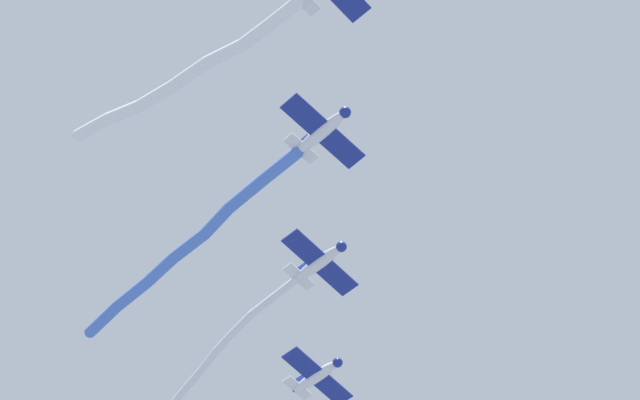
{
  "coord_description": "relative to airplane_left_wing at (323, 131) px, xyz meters",
  "views": [
    {
      "loc": [
        -18.56,
        -27.32,
        4.27
      ],
      "look_at": [
        7.76,
        16.94,
        81.66
      ],
      "focal_mm": 69.08,
      "sensor_mm": 36.0,
      "label": 1
    }
  ],
  "objects": [
    {
      "name": "smoke_trail_lead",
      "position": [
        -10.56,
        1.39,
        0.68
      ],
      "size": [
        9.27,
        19.52,
        3.32
      ],
      "color": "white"
    },
    {
      "name": "airplane_slot",
      "position": [
        11.95,
        20.95,
        0.5
      ],
      "size": [
        7.41,
        5.68,
        1.83
      ],
      "rotation": [
        0.0,
        0.0,
        5.03
      ],
      "color": "silver"
    },
    {
      "name": "airplane_right_wing",
      "position": [
        5.98,
        10.48,
        0.25
      ],
      "size": [
        7.42,
        5.68,
        1.83
      ],
      "rotation": [
        0.0,
        0.0,
        5.02
      ],
      "color": "silver"
    },
    {
      "name": "smoke_trail_right_wing",
      "position": [
        3.37,
        20.68,
        -0.64
      ],
      "size": [
        3.68,
        16.16,
        2.38
      ],
      "color": "white"
    },
    {
      "name": "airplane_left_wing",
      "position": [
        0.0,
        0.0,
        0.0
      ],
      "size": [
        7.43,
        5.67,
        1.83
      ],
      "rotation": [
        0.0,
        0.0,
        4.98
      ],
      "color": "silver"
    },
    {
      "name": "smoke_trail_left_wing",
      "position": [
        -3.84,
        13.66,
        -0.68
      ],
      "size": [
        7.32,
        23.23,
        2.46
      ],
      "color": "#4C75DB"
    }
  ]
}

